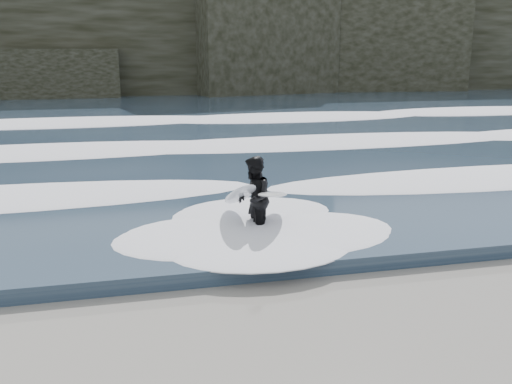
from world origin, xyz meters
TOP-DOWN VIEW (x-y plane):
  - ground at (0.00, 0.00)m, footprint 120.00×120.00m
  - sea at (0.00, 29.00)m, footprint 90.00×52.00m
  - headland at (0.00, 46.00)m, footprint 70.00×9.00m
  - foam_near at (0.00, 9.00)m, footprint 60.00×3.20m
  - foam_mid at (0.00, 16.00)m, footprint 60.00×4.00m
  - foam_far at (0.00, 25.00)m, footprint 60.00×4.80m
  - surfer_left at (-0.44, 5.63)m, footprint 0.93×1.90m
  - surfer_right at (-0.47, 5.39)m, footprint 1.53×2.13m

SIDE VIEW (x-z plane):
  - ground at x=0.00m, z-range 0.00..0.00m
  - sea at x=0.00m, z-range 0.00..0.30m
  - foam_near at x=0.00m, z-range 0.30..0.50m
  - foam_mid at x=0.00m, z-range 0.30..0.54m
  - foam_far at x=0.00m, z-range 0.30..0.60m
  - surfer_left at x=-0.44m, z-range 0.01..1.77m
  - surfer_right at x=-0.47m, z-range 0.01..1.79m
  - headland at x=0.00m, z-range 0.00..10.00m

